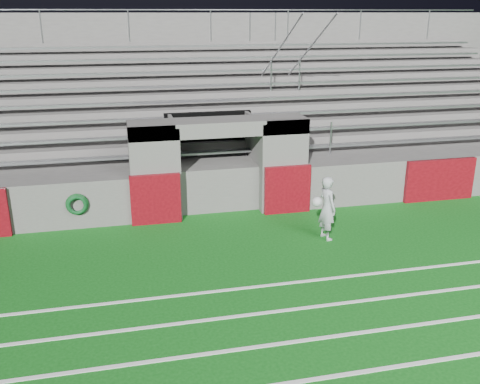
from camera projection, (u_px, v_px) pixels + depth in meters
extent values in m
plane|color=#0D5313|center=(249.00, 265.00, 11.83)|extent=(90.00, 90.00, 0.00)
cube|color=white|center=(312.00, 380.00, 8.13)|extent=(28.00, 0.09, 0.01)
cube|color=white|center=(292.00, 342.00, 9.06)|extent=(28.00, 0.09, 0.01)
cube|color=white|center=(275.00, 312.00, 9.98)|extent=(28.00, 0.09, 0.01)
cube|color=white|center=(261.00, 286.00, 10.90)|extent=(28.00, 0.09, 0.01)
cube|color=#555351|center=(471.00, 175.00, 16.19)|extent=(10.60, 0.35, 1.25)
cube|color=#555351|center=(153.00, 170.00, 14.26)|extent=(1.20, 1.00, 2.60)
cube|color=#555351|center=(282.00, 162.00, 15.03)|extent=(1.20, 1.00, 2.60)
cube|color=black|center=(209.00, 153.00, 16.23)|extent=(2.60, 0.20, 2.50)
cube|color=#555351|center=(175.00, 165.00, 14.97)|extent=(0.10, 2.20, 2.50)
cube|color=#555351|center=(254.00, 160.00, 15.46)|extent=(0.10, 2.20, 2.50)
cube|color=#555351|center=(219.00, 127.00, 14.29)|extent=(4.80, 1.00, 0.40)
cube|color=#555351|center=(198.00, 140.00, 18.25)|extent=(26.00, 8.00, 0.20)
cube|color=#555351|center=(198.00, 158.00, 18.45)|extent=(26.00, 8.00, 1.05)
cube|color=#54070E|center=(156.00, 199.00, 13.95)|extent=(1.30, 0.15, 1.35)
cube|color=#54070E|center=(287.00, 189.00, 14.71)|extent=(1.30, 0.15, 1.35)
cube|color=#54070E|center=(440.00, 180.00, 15.72)|extent=(2.20, 0.15, 1.25)
cube|color=gray|center=(213.00, 152.00, 15.44)|extent=(23.00, 0.28, 0.06)
cube|color=#555351|center=(208.00, 146.00, 16.24)|extent=(24.00, 0.75, 0.38)
cube|color=gray|center=(208.00, 134.00, 16.01)|extent=(23.00, 0.28, 0.06)
cube|color=#555351|center=(204.00, 135.00, 16.87)|extent=(24.00, 0.75, 0.76)
cube|color=gray|center=(204.00, 117.00, 16.59)|extent=(23.00, 0.28, 0.06)
cube|color=#555351|center=(200.00, 124.00, 17.50)|extent=(24.00, 0.75, 1.14)
cube|color=gray|center=(200.00, 101.00, 17.16)|extent=(23.00, 0.28, 0.06)
cube|color=#555351|center=(197.00, 115.00, 18.13)|extent=(24.00, 0.75, 1.52)
cube|color=gray|center=(196.00, 86.00, 17.73)|extent=(23.00, 0.28, 0.06)
cube|color=#555351|center=(193.00, 105.00, 18.76)|extent=(24.00, 0.75, 1.90)
cube|color=gray|center=(193.00, 72.00, 18.30)|extent=(23.00, 0.28, 0.06)
cube|color=#555351|center=(190.00, 97.00, 19.40)|extent=(24.00, 0.75, 2.28)
cube|color=gray|center=(189.00, 59.00, 18.87)|extent=(23.00, 0.28, 0.06)
cube|color=#555351|center=(187.00, 89.00, 20.03)|extent=(24.00, 0.75, 2.66)
cube|color=gray|center=(186.00, 46.00, 19.44)|extent=(23.00, 0.28, 0.06)
cube|color=#555351|center=(185.00, 85.00, 20.63)|extent=(26.00, 0.60, 5.29)
cylinder|color=#A5A8AD|center=(299.00, 140.00, 15.63)|extent=(0.05, 0.05, 1.00)
cylinder|color=#A5A8AD|center=(271.00, 76.00, 17.91)|extent=(0.05, 0.05, 1.00)
cylinder|color=#A5A8AD|center=(250.00, 27.00, 20.20)|extent=(0.05, 0.05, 1.00)
cylinder|color=#A5A8AD|center=(271.00, 61.00, 17.75)|extent=(0.05, 6.02, 3.08)
cylinder|color=#A5A8AD|center=(331.00, 139.00, 15.84)|extent=(0.05, 0.05, 1.00)
cylinder|color=#A5A8AD|center=(299.00, 75.00, 18.13)|extent=(0.05, 0.05, 1.00)
cylinder|color=#A5A8AD|center=(275.00, 26.00, 20.41)|extent=(0.05, 0.05, 1.00)
cylinder|color=#A5A8AD|center=(300.00, 60.00, 17.96)|extent=(0.05, 6.02, 3.08)
cylinder|color=#A5A8AD|center=(41.00, 26.00, 18.59)|extent=(0.05, 0.05, 1.10)
cylinder|color=#A5A8AD|center=(129.00, 26.00, 19.23)|extent=(0.05, 0.05, 1.10)
cylinder|color=#A5A8AD|center=(211.00, 25.00, 19.86)|extent=(0.05, 0.05, 1.10)
cylinder|color=#A5A8AD|center=(288.00, 25.00, 20.50)|extent=(0.05, 0.05, 1.10)
cylinder|color=#A5A8AD|center=(360.00, 25.00, 21.13)|extent=(0.05, 0.05, 1.10)
cylinder|color=#A5A8AD|center=(428.00, 24.00, 21.77)|extent=(0.05, 0.05, 1.10)
cylinder|color=#A5A8AD|center=(184.00, 10.00, 19.47)|extent=(24.00, 0.05, 0.05)
imported|color=#9DA2A6|center=(327.00, 208.00, 12.98)|extent=(0.49, 0.65, 1.59)
sphere|color=silver|center=(317.00, 202.00, 12.69)|extent=(0.24, 0.24, 0.24)
torus|color=#0C4017|center=(77.00, 204.00, 13.53)|extent=(0.57, 0.11, 0.57)
torus|color=#0D441C|center=(77.00, 205.00, 13.49)|extent=(0.51, 0.10, 0.51)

